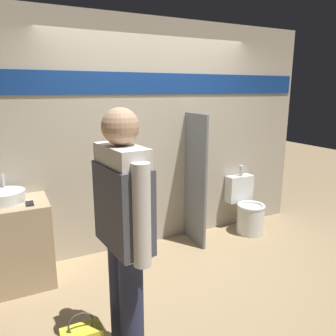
# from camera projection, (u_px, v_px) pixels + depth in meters

# --- Properties ---
(ground_plane) EXTENTS (16.00, 16.00, 0.00)m
(ground_plane) POSITION_uv_depth(u_px,v_px,m) (175.00, 260.00, 3.73)
(ground_plane) COLOR #997F5B
(display_wall) EXTENTS (4.35, 0.07, 2.70)m
(display_wall) POSITION_uv_depth(u_px,v_px,m) (152.00, 136.00, 3.94)
(display_wall) COLOR #B2A893
(display_wall) RESTS_ON ground_plane
(sink_counter) EXTENTS (0.85, 0.54, 0.85)m
(sink_counter) POSITION_uv_depth(u_px,v_px,m) (5.00, 246.00, 3.16)
(sink_counter) COLOR tan
(sink_counter) RESTS_ON ground_plane
(sink_basin) EXTENTS (0.37, 0.37, 0.25)m
(sink_basin) POSITION_uv_depth(u_px,v_px,m) (5.00, 197.00, 3.12)
(sink_basin) COLOR silver
(sink_basin) RESTS_ON sink_counter
(cell_phone) EXTENTS (0.07, 0.14, 0.01)m
(cell_phone) POSITION_uv_depth(u_px,v_px,m) (30.00, 203.00, 3.08)
(cell_phone) COLOR black
(cell_phone) RESTS_ON sink_counter
(divider_near_counter) EXTENTS (0.03, 0.49, 1.63)m
(divider_near_counter) POSITION_uv_depth(u_px,v_px,m) (195.00, 180.00, 4.02)
(divider_near_counter) COLOR slate
(divider_near_counter) RESTS_ON ground_plane
(urinal_near_counter) EXTENTS (0.32, 0.27, 1.21)m
(urinal_near_counter) POSITION_uv_depth(u_px,v_px,m) (129.00, 186.00, 3.78)
(urinal_near_counter) COLOR silver
(urinal_near_counter) RESTS_ON ground_plane
(toilet) EXTENTS (0.38, 0.54, 0.89)m
(toilet) POSITION_uv_depth(u_px,v_px,m) (247.00, 209.00, 4.46)
(toilet) COLOR silver
(toilet) RESTS_ON ground_plane
(person_in_vest) EXTENTS (0.27, 0.62, 1.79)m
(person_in_vest) POSITION_uv_depth(u_px,v_px,m) (124.00, 223.00, 2.15)
(person_in_vest) COLOR #282D4C
(person_in_vest) RESTS_ON ground_plane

